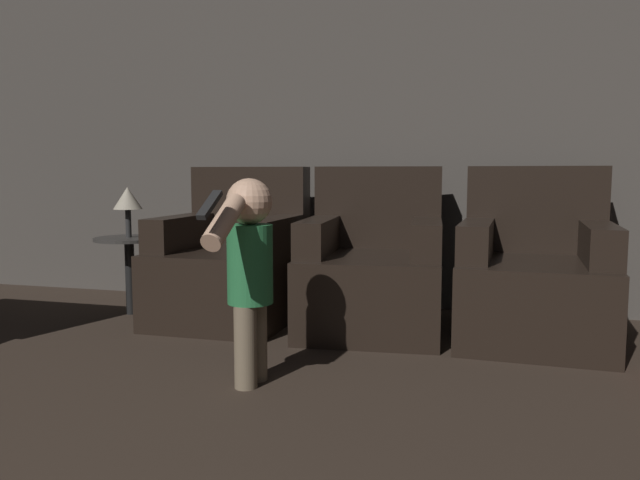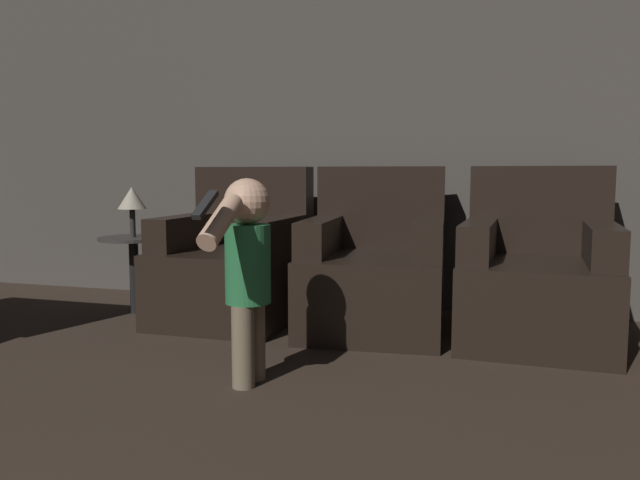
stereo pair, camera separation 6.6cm
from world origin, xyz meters
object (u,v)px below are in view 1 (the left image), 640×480
at_px(lamp, 128,199).
at_px(person_toddler, 249,264).
at_px(armchair_middle, 373,273).
at_px(armchair_right, 535,279).
at_px(armchair_left, 232,266).

bearing_deg(lamp, person_toddler, -40.25).
height_order(armchair_middle, lamp, armchair_middle).
height_order(armchair_right, lamp, armchair_right).
height_order(person_toddler, lamp, person_toddler).
distance_m(armchair_middle, lamp, 1.62).
bearing_deg(armchair_left, armchair_right, 0.14).
xyz_separation_m(armchair_right, lamp, (-2.46, -0.06, 0.41)).
relative_size(armchair_left, armchair_middle, 0.98).
xyz_separation_m(armchair_middle, person_toddler, (-0.32, -1.11, 0.19)).
bearing_deg(person_toddler, armchair_left, 29.84).
bearing_deg(person_toddler, lamp, 52.75).
bearing_deg(armchair_right, armchair_left, -177.66).
relative_size(armchair_middle, lamp, 3.00).
height_order(armchair_middle, person_toddler, armchair_middle).
distance_m(person_toddler, lamp, 1.65).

